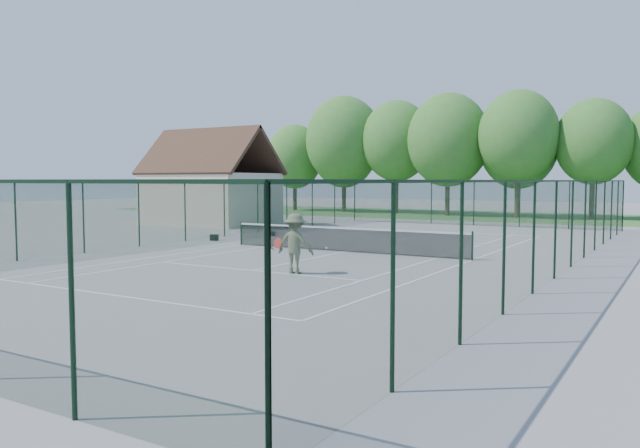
{
  "coord_description": "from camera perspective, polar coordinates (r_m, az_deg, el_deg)",
  "views": [
    {
      "loc": [
        12.59,
        -22.98,
        3.01
      ],
      "look_at": [
        0.0,
        -2.0,
        1.3
      ],
      "focal_mm": 35.0,
      "sensor_mm": 36.0,
      "label": 1
    }
  ],
  "objects": [
    {
      "name": "ground",
      "position": [
        26.37,
        2.24,
        -2.56
      ],
      "size": [
        140.0,
        140.0,
        0.0
      ],
      "primitive_type": "plane",
      "color": "gray",
      "rests_on": "ground"
    },
    {
      "name": "grass_far",
      "position": [
        54.54,
        17.58,
        0.65
      ],
      "size": [
        80.0,
        16.0,
        0.01
      ],
      "primitive_type": "cube",
      "color": "#417838",
      "rests_on": "ground"
    },
    {
      "name": "court_lines",
      "position": [
        26.37,
        2.24,
        -2.55
      ],
      "size": [
        11.05,
        23.85,
        0.01
      ],
      "color": "white",
      "rests_on": "ground"
    },
    {
      "name": "tennis_net",
      "position": [
        26.31,
        2.24,
        -1.31
      ],
      "size": [
        11.08,
        0.08,
        1.1
      ],
      "color": "black",
      "rests_on": "ground"
    },
    {
      "name": "fence_enclosure",
      "position": [
        26.24,
        2.25,
        0.83
      ],
      "size": [
        18.05,
        36.05,
        3.02
      ],
      "color": "#17321C",
      "rests_on": "ground"
    },
    {
      "name": "utility_building",
      "position": [
        43.65,
        -9.98,
        4.08
      ],
      "size": [
        8.6,
        6.27,
        6.63
      ],
      "color": "beige",
      "rests_on": "ground"
    },
    {
      "name": "tree_line_far",
      "position": [
        54.53,
        17.71,
        6.94
      ],
      "size": [
        39.4,
        6.4,
        9.7
      ],
      "color": "#443323",
      "rests_on": "ground"
    },
    {
      "name": "sports_bag_a",
      "position": [
        31.68,
        -9.65,
        -1.23
      ],
      "size": [
        0.43,
        0.31,
        0.31
      ],
      "primitive_type": "cube",
      "rotation": [
        0.0,
        0.0,
        0.22
      ],
      "color": "black",
      "rests_on": "ground"
    },
    {
      "name": "sports_bag_b",
      "position": [
        34.04,
        -4.35,
        -0.88
      ],
      "size": [
        0.36,
        0.3,
        0.24
      ],
      "primitive_type": "cube",
      "rotation": [
        0.0,
        0.0,
        -0.43
      ],
      "color": "black",
      "rests_on": "ground"
    },
    {
      "name": "tennis_player",
      "position": [
        20.13,
        -2.28,
        -1.81
      ],
      "size": [
        1.82,
        0.85,
        1.95
      ],
      "color": "#636949",
      "rests_on": "ground"
    }
  ]
}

